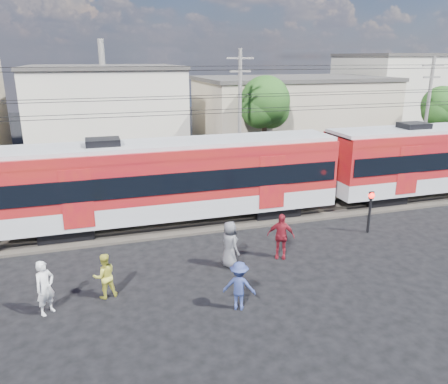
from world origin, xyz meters
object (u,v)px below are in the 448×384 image
Objects in this scene: pedestrian_a at (45,288)px; pedestrian_c at (239,286)px; commuter_train at (179,177)px; crossing_signal at (370,204)px.

pedestrian_a is 1.10× the size of pedestrian_c.
commuter_train is at bearing -61.79° from pedestrian_c.
crossing_signal reaches higher than pedestrian_a.
commuter_train reaches higher than pedestrian_a.
commuter_train is 9.16m from crossing_signal.
pedestrian_c is (6.03, -1.58, -0.08)m from pedestrian_a.
pedestrian_a is 14.30m from crossing_signal.
crossing_signal is (8.29, -3.75, -0.99)m from commuter_train.
crossing_signal is at bearing -125.14° from pedestrian_c.
commuter_train is 8.30m from pedestrian_c.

